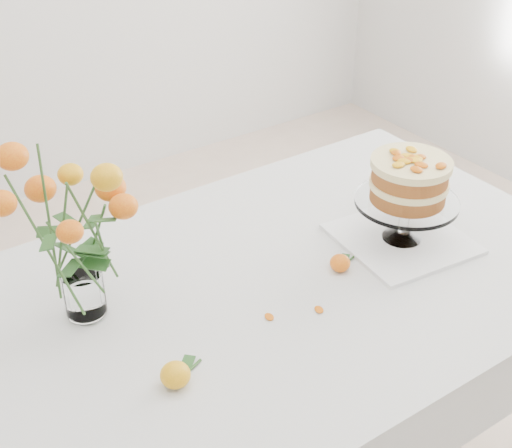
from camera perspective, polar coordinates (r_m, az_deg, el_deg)
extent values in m
cube|color=tan|center=(1.63, 2.47, -4.81)|extent=(1.40, 0.90, 0.04)
cylinder|color=tan|center=(2.41, 8.87, -2.38)|extent=(0.06, 0.06, 0.71)
cube|color=silver|center=(1.62, 2.48, -4.16)|extent=(1.42, 0.92, 0.01)
cube|color=silver|center=(2.00, -5.49, -0.01)|extent=(1.42, 0.01, 0.20)
cube|color=silver|center=(1.45, 13.79, -16.39)|extent=(1.42, 0.01, 0.20)
cube|color=silver|center=(2.11, 18.08, 0.33)|extent=(0.01, 0.92, 0.20)
cube|color=white|center=(1.76, 11.57, -1.17)|extent=(0.32, 0.32, 0.01)
cylinder|color=white|center=(1.73, 11.79, 0.53)|extent=(0.02, 0.02, 0.08)
cylinder|color=white|center=(1.70, 11.95, 1.80)|extent=(0.25, 0.25, 0.01)
cylinder|color=#9A4E22|center=(1.69, 12.04, 2.46)|extent=(0.23, 0.23, 0.04)
cylinder|color=beige|center=(1.68, 12.14, 3.21)|extent=(0.24, 0.24, 0.02)
cylinder|color=#9A4E22|center=(1.67, 12.23, 3.97)|extent=(0.23, 0.23, 0.04)
cylinder|color=beige|center=(1.66, 12.34, 4.77)|extent=(0.24, 0.24, 0.02)
cylinder|color=white|center=(1.54, -13.33, -6.94)|extent=(0.07, 0.07, 0.01)
cylinder|color=white|center=(1.51, -13.58, -5.39)|extent=(0.08, 0.08, 0.10)
ellipsoid|color=#FFA816|center=(1.35, -6.47, -11.90)|extent=(0.06, 0.06, 0.05)
cylinder|color=#2F5823|center=(1.38, -5.34, -11.60)|extent=(0.07, 0.03, 0.01)
ellipsoid|color=#DC430A|center=(1.63, 6.74, -3.12)|extent=(0.05, 0.05, 0.04)
cylinder|color=#2F5823|center=(1.66, 7.31, -3.09)|extent=(0.06, 0.02, 0.00)
ellipsoid|color=#FFAF10|center=(1.49, 1.07, -7.45)|extent=(0.03, 0.02, 0.00)
ellipsoid|color=#FFAF10|center=(1.52, 5.05, -6.85)|extent=(0.03, 0.02, 0.00)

